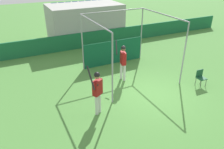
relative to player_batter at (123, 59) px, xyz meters
name	(u,v)px	position (x,y,z in m)	size (l,w,h in m)	color
ground_plane	(151,94)	(0.56, -1.84, -1.16)	(60.00, 60.00, 0.00)	#477F38
outfield_wall	(93,39)	(0.56, 5.53, -0.60)	(24.00, 0.12, 1.12)	#196038
bleacher_section	(85,22)	(0.56, 7.19, 0.23)	(5.40, 3.20, 2.80)	#9E9E99
batting_cage	(119,46)	(0.52, 1.46, 0.16)	(3.90, 3.83, 3.17)	gray
player_batter	(123,59)	(0.00, 0.00, 0.00)	(0.56, 0.92, 2.01)	silver
player_waiting	(97,89)	(-2.28, -2.11, -0.01)	(0.62, 0.66, 2.18)	silver
folding_chair	(201,76)	(3.17, -2.22, -0.64)	(0.41, 0.41, 0.84)	#194C2D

